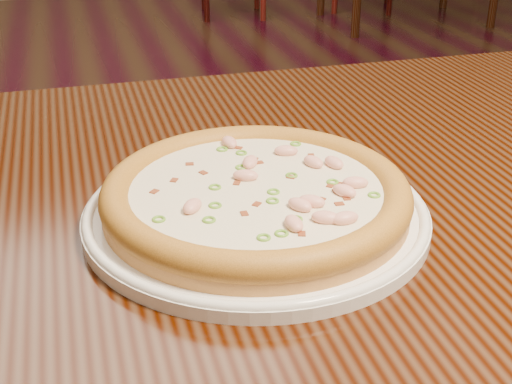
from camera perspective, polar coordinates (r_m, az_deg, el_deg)
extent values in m
cube|color=black|center=(0.75, 7.83, -0.67)|extent=(1.20, 0.80, 0.04)
cylinder|color=white|center=(0.66, 0.00, -1.85)|extent=(0.32, 0.32, 0.01)
torus|color=white|center=(0.66, 0.00, -1.39)|extent=(0.32, 0.32, 0.01)
cylinder|color=#C68642|center=(0.66, 0.00, -0.70)|extent=(0.28, 0.28, 0.02)
torus|color=#C3822C|center=(0.65, 0.00, 0.00)|extent=(0.29, 0.29, 0.03)
cylinder|color=silver|center=(0.65, 0.00, 0.20)|extent=(0.23, 0.23, 0.00)
ellipsoid|color=#F2B29E|center=(0.70, 4.61, 2.42)|extent=(0.02, 0.03, 0.01)
ellipsoid|color=#F2B29E|center=(0.70, 6.26, 2.36)|extent=(0.02, 0.03, 0.01)
ellipsoid|color=#F2B29E|center=(0.69, -0.49, 2.42)|extent=(0.02, 0.03, 0.01)
ellipsoid|color=#F2B29E|center=(0.74, -2.15, 4.00)|extent=(0.02, 0.03, 0.01)
ellipsoid|color=#F2B29E|center=(0.58, 3.04, -2.53)|extent=(0.02, 0.02, 0.01)
ellipsoid|color=#F2B29E|center=(0.61, -5.12, -1.13)|extent=(0.03, 0.03, 0.01)
ellipsoid|color=#F2B29E|center=(0.72, 2.42, 3.31)|extent=(0.03, 0.02, 0.01)
ellipsoid|color=#F2B29E|center=(0.61, 3.53, -1.04)|extent=(0.02, 0.03, 0.01)
ellipsoid|color=#F2B29E|center=(0.60, 5.59, -2.04)|extent=(0.03, 0.02, 0.01)
ellipsoid|color=#F2B29E|center=(0.67, -0.84, 1.33)|extent=(0.03, 0.02, 0.01)
ellipsoid|color=#F2B29E|center=(0.60, 7.14, -2.08)|extent=(0.03, 0.02, 0.01)
ellipsoid|color=#F2B29E|center=(0.66, 7.95, 0.75)|extent=(0.03, 0.02, 0.01)
ellipsoid|color=#F2B29E|center=(0.64, 7.10, 0.08)|extent=(0.02, 0.03, 0.01)
ellipsoid|color=#F2B29E|center=(0.62, 4.48, -0.74)|extent=(0.03, 0.03, 0.01)
cube|color=maroon|center=(0.70, -5.33, 2.18)|extent=(0.01, 0.01, 0.00)
cube|color=maroon|center=(0.66, 5.96, 0.45)|extent=(0.01, 0.01, 0.00)
cube|color=maroon|center=(0.63, 6.68, -1.02)|extent=(0.01, 0.01, 0.00)
cube|color=maroon|center=(0.71, -0.10, 2.55)|extent=(0.01, 0.01, 0.00)
cube|color=maroon|center=(0.61, -0.94, -1.81)|extent=(0.01, 0.01, 0.00)
cube|color=maroon|center=(0.65, -8.14, -0.03)|extent=(0.01, 0.01, 0.00)
cube|color=maroon|center=(0.66, -1.55, 0.65)|extent=(0.01, 0.01, 0.00)
cube|color=maroon|center=(0.66, 6.83, 0.53)|extent=(0.01, 0.01, 0.00)
cube|color=maroon|center=(0.62, 0.06, -1.05)|extent=(0.01, 0.01, 0.00)
cube|color=maroon|center=(0.64, 7.24, -0.56)|extent=(0.01, 0.01, 0.00)
cube|color=maroon|center=(0.73, -1.42, 3.49)|extent=(0.01, 0.01, 0.00)
cube|color=maroon|center=(0.65, 6.43, -0.01)|extent=(0.01, 0.01, 0.00)
cube|color=maroon|center=(0.63, 5.24, -0.68)|extent=(0.01, 0.01, 0.00)
cube|color=maroon|center=(0.68, -4.23, 1.49)|extent=(0.01, 0.01, 0.00)
cube|color=maroon|center=(0.67, -6.57, 0.88)|extent=(0.01, 0.01, 0.00)
cube|color=maroon|center=(0.60, 7.20, -2.41)|extent=(0.01, 0.01, 0.00)
cube|color=maroon|center=(0.58, 3.69, -3.43)|extent=(0.01, 0.01, 0.00)
cube|color=maroon|center=(0.67, 2.82, 1.13)|extent=(0.01, 0.01, 0.00)
cube|color=maroon|center=(0.70, 0.25, 2.31)|extent=(0.01, 0.01, 0.00)
cube|color=maroon|center=(0.72, 4.44, 2.87)|extent=(0.01, 0.01, 0.00)
torus|color=#5E9A28|center=(0.69, -1.19, 1.98)|extent=(0.01, 0.01, 0.00)
torus|color=#5E9A28|center=(0.60, -3.78, -2.25)|extent=(0.02, 0.02, 0.00)
torus|color=#5E9A28|center=(0.62, -3.29, -1.08)|extent=(0.01, 0.01, 0.00)
torus|color=#5E9A28|center=(0.73, -2.74, 3.43)|extent=(0.02, 0.02, 0.00)
torus|color=#5E9A28|center=(0.65, -3.31, 0.38)|extent=(0.02, 0.02, 0.00)
torus|color=#5E9A28|center=(0.74, 3.19, 3.86)|extent=(0.02, 0.02, 0.00)
torus|color=#5E9A28|center=(0.66, 6.15, 0.79)|extent=(0.02, 0.02, 0.00)
torus|color=#5E9A28|center=(0.58, 2.05, -3.34)|extent=(0.01, 0.01, 0.00)
torus|color=#5E9A28|center=(0.67, 2.86, 1.32)|extent=(0.01, 0.01, 0.00)
torus|color=#5E9A28|center=(0.72, -1.18, 3.14)|extent=(0.02, 0.02, 0.00)
torus|color=#5E9A28|center=(0.64, 9.43, -0.25)|extent=(0.01, 0.01, 0.00)
torus|color=#5E9A28|center=(0.60, -7.79, -2.18)|extent=(0.01, 0.01, 0.00)
torus|color=#5E9A28|center=(0.57, 0.62, -3.67)|extent=(0.02, 0.02, 0.00)
torus|color=#5E9A28|center=(0.60, 3.21, -2.19)|extent=(0.01, 0.01, 0.00)
torus|color=#5E9A28|center=(0.64, 1.40, 0.01)|extent=(0.02, 0.02, 0.00)
torus|color=#5E9A28|center=(0.63, 1.33, -0.72)|extent=(0.02, 0.02, 0.00)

